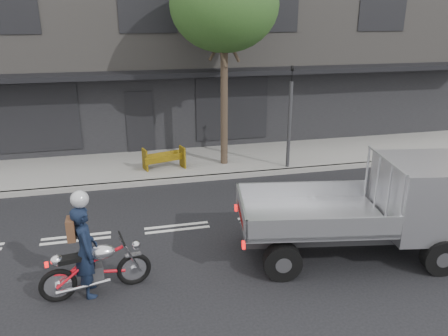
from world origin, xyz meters
TOP-DOWN VIEW (x-y plane):
  - ground at (0.00, 0.00)m, footprint 80.00×80.00m
  - sidewalk at (0.00, 4.70)m, footprint 32.00×3.20m
  - kerb at (0.00, 3.10)m, footprint 32.00×0.20m
  - building_main at (0.00, 11.30)m, footprint 26.00×10.00m
  - street_tree at (2.20, 4.20)m, footprint 3.40×3.40m
  - traffic_light_pole at (4.20, 3.35)m, footprint 0.12×0.12m
  - motorcycle at (-1.81, -2.29)m, footprint 2.06×0.61m
  - rider at (-1.96, -2.29)m, footprint 0.54×0.72m
  - flatbed_ute at (4.60, -2.30)m, footprint 5.06×2.71m
  - construction_barrier at (0.12, 3.90)m, footprint 1.43×0.88m

SIDE VIEW (x-z plane):
  - ground at x=0.00m, z-range 0.00..0.00m
  - sidewalk at x=0.00m, z-range 0.00..0.15m
  - kerb at x=0.00m, z-range 0.00..0.15m
  - construction_barrier at x=0.12m, z-range 0.15..0.90m
  - motorcycle at x=-1.81m, z-range 0.01..1.08m
  - rider at x=-1.96m, z-range 0.00..1.80m
  - flatbed_ute at x=4.60m, z-range 0.16..2.38m
  - traffic_light_pole at x=4.20m, z-range -0.10..3.40m
  - building_main at x=0.00m, z-range 0.00..8.00m
  - street_tree at x=2.20m, z-range 1.90..8.65m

